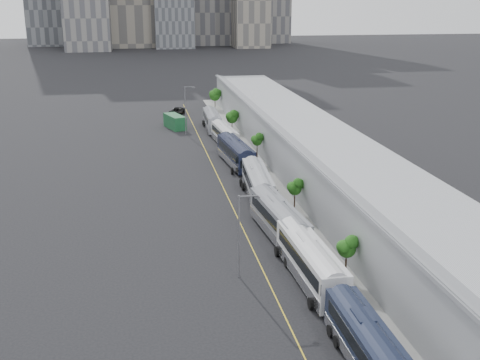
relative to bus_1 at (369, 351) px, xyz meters
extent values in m
cube|color=gray|center=(6.46, 33.92, -1.51)|extent=(10.00, 170.00, 0.12)
cube|color=gold|center=(-4.04, 33.92, -1.56)|extent=(0.12, 160.00, 0.02)
cube|color=gray|center=(10.46, 33.92, 1.83)|extent=(12.00, 160.00, 6.80)
cube|color=gray|center=(10.46, 33.92, 4.28)|extent=(12.45, 160.40, 2.57)
cube|color=gray|center=(4.56, 33.92, 5.43)|extent=(0.30, 160.00, 0.40)
cube|color=#161C31|center=(0.00, 0.02, 0.31)|extent=(2.55, 12.71, 3.08)
cube|color=black|center=(0.00, -0.17, 0.87)|extent=(2.61, 11.18, 1.05)
cube|color=silver|center=(0.00, 0.02, -0.67)|extent=(2.59, 12.45, 0.98)
cube|color=#161C31|center=(0.00, 1.49, 2.00)|extent=(1.27, 2.15, 0.29)
cube|color=silver|center=(-0.19, 14.27, 0.48)|extent=(3.26, 13.94, 3.36)
cube|color=black|center=(-0.19, 14.06, 1.09)|extent=(3.26, 12.28, 1.14)
cube|color=silver|center=(-0.19, 14.27, -0.59)|extent=(3.29, 13.66, 1.07)
cube|color=silver|center=(-0.19, 15.87, 2.32)|extent=(1.47, 2.39, 0.32)
cube|color=slate|center=(-0.54, 25.55, 0.50)|extent=(3.91, 14.12, 3.38)
cube|color=black|center=(-0.54, 25.33, 1.10)|extent=(3.83, 12.45, 1.15)
cube|color=silver|center=(-0.54, 25.55, -0.58)|extent=(3.93, 13.84, 1.08)
cube|color=slate|center=(-0.54, 27.15, 2.35)|extent=(1.58, 2.46, 0.32)
cube|color=#A1A4AB|center=(-0.13, 39.56, 0.45)|extent=(3.66, 13.76, 3.30)
cube|color=black|center=(-0.13, 39.35, 1.04)|extent=(3.61, 12.14, 1.12)
cube|color=silver|center=(-0.13, 39.56, -0.61)|extent=(3.68, 13.50, 1.06)
cube|color=#A1A4AB|center=(-0.13, 41.13, 2.25)|extent=(1.52, 2.39, 0.31)
cube|color=black|center=(-0.39, 55.82, 0.47)|extent=(4.02, 13.93, 3.33)
cube|color=black|center=(-0.39, 55.61, 1.07)|extent=(3.92, 12.29, 1.13)
cube|color=silver|center=(-0.39, 55.82, -0.60)|extent=(4.03, 13.66, 1.06)
cube|color=black|center=(-0.39, 57.40, 2.29)|extent=(1.58, 2.44, 0.32)
cube|color=white|center=(-0.10, 69.57, 0.25)|extent=(3.38, 12.42, 2.97)
cube|color=black|center=(-0.10, 69.38, 0.79)|extent=(3.33, 10.96, 1.01)
cube|color=silver|center=(-0.10, 69.57, -0.70)|extent=(3.41, 12.18, 0.95)
cube|color=white|center=(-0.10, 70.99, 1.88)|extent=(1.38, 2.16, 0.28)
cube|color=gray|center=(-0.71, 83.32, 0.34)|extent=(2.94, 12.92, 3.11)
cube|color=black|center=(-0.71, 83.12, 0.90)|extent=(2.95, 11.38, 1.06)
cube|color=silver|center=(-0.71, 83.32, -0.66)|extent=(2.97, 12.67, 1.00)
cube|color=gray|center=(-0.71, 84.80, 2.04)|extent=(1.35, 2.21, 0.30)
cylinder|color=black|center=(3.38, 14.52, 0.08)|extent=(0.18, 0.18, 3.29)
sphere|color=#124F13|center=(3.38, 14.52, 1.71)|extent=(1.76, 1.76, 1.76)
cylinder|color=black|center=(3.41, 33.71, 0.01)|extent=(0.18, 0.18, 3.14)
sphere|color=#124F13|center=(3.41, 33.71, 1.57)|extent=(1.69, 1.69, 1.69)
cylinder|color=black|center=(3.44, 57.71, 0.29)|extent=(0.18, 0.18, 3.72)
sphere|color=#124F13|center=(3.44, 57.71, 2.09)|extent=(1.64, 1.64, 1.64)
cylinder|color=black|center=(3.12, 81.57, -0.14)|extent=(0.18, 0.18, 2.86)
sphere|color=#124F13|center=(3.12, 81.57, 1.40)|extent=(2.28, 2.28, 2.28)
cylinder|color=black|center=(2.96, 106.45, 0.17)|extent=(0.18, 0.18, 3.47)
sphere|color=#124F13|center=(2.96, 106.45, 2.01)|extent=(2.59, 2.59, 2.59)
cylinder|color=#59595E|center=(-6.59, 16.42, 2.55)|extent=(0.18, 0.18, 8.22)
cylinder|color=#59595E|center=(-5.69, 16.42, 6.56)|extent=(1.80, 0.14, 0.14)
cube|color=#59595E|center=(-4.89, 16.42, 6.41)|extent=(0.50, 0.22, 0.18)
cylinder|color=#59595E|center=(-6.33, 79.43, 3.12)|extent=(0.18, 0.18, 9.38)
cylinder|color=#59595E|center=(-5.43, 79.43, 7.71)|extent=(1.80, 0.14, 0.14)
cube|color=#59595E|center=(-4.63, 79.43, 7.56)|extent=(0.50, 0.22, 0.18)
cube|color=#174C28|center=(-8.03, 85.67, -0.19)|extent=(4.37, 7.22, 2.74)
imported|color=black|center=(-6.64, 100.15, -0.75)|extent=(4.69, 6.43, 1.62)
camera|label=1|loc=(-15.38, -35.18, 24.15)|focal=45.00mm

